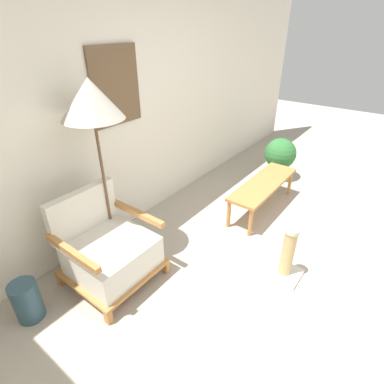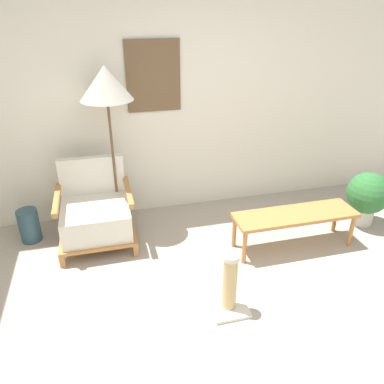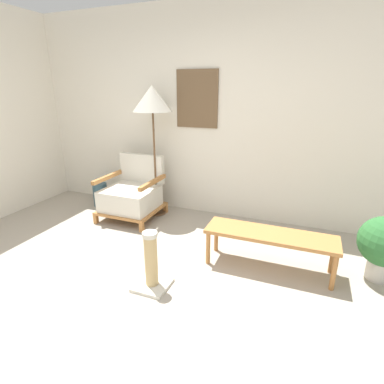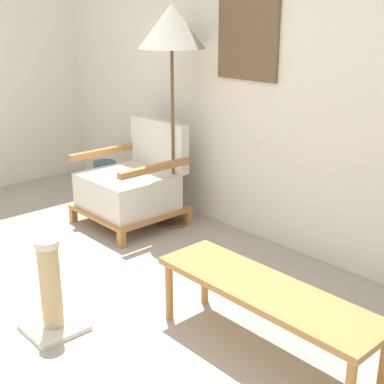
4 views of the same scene
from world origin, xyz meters
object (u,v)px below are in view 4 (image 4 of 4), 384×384
Objects in this scene: floor_lamp at (172,32)px; scratching_post at (51,296)px; coffee_table at (265,296)px; vase at (105,180)px; armchair at (132,185)px.

floor_lamp is 3.20× the size of scratching_post.
vase is (-2.59, 0.77, -0.16)m from coffee_table.
armchair is 1.99m from coffee_table.
armchair is 1.61m from scratching_post.
coffee_table is (1.90, -0.59, 0.01)m from armchair.
floor_lamp reaches higher than vase.
armchair is 0.72m from vase.
floor_lamp is 1.40× the size of coffee_table.
scratching_post is at bearing -63.48° from floor_lamp.
coffee_table is 1.15m from scratching_post.
armchair is 2.35× the size of vase.
scratching_post reaches higher than vase.
scratching_post is (0.99, -1.27, -0.11)m from armchair.
armchair is at bearing 127.96° from scratching_post.
scratching_post is at bearing -143.43° from coffee_table.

